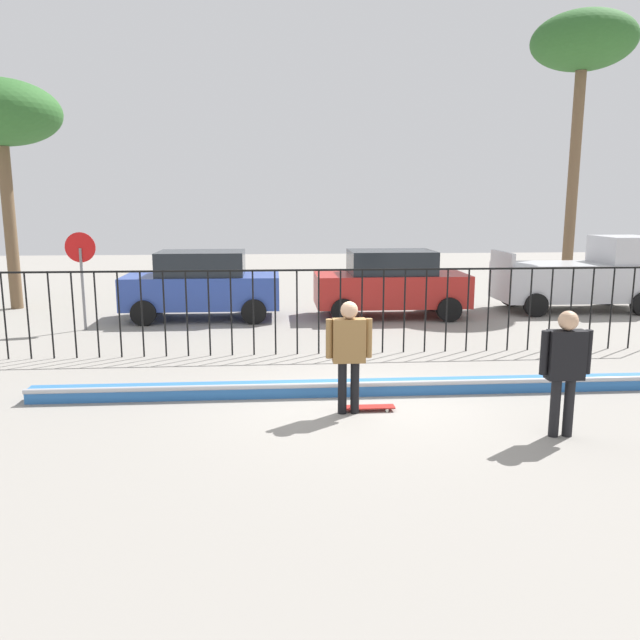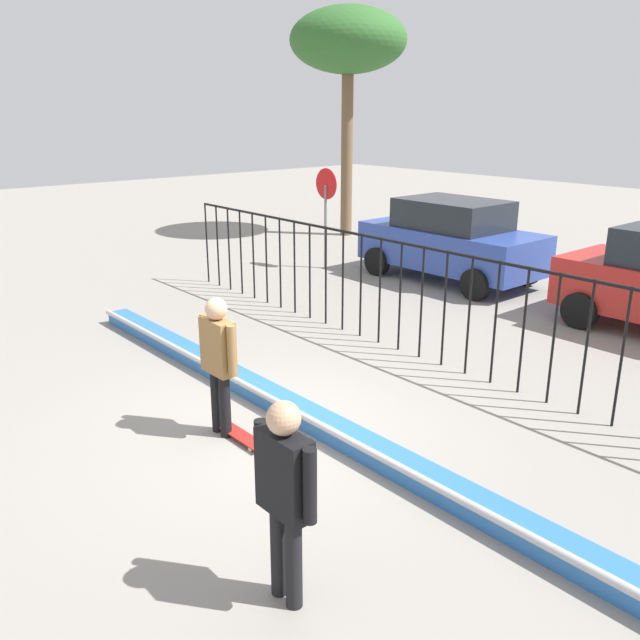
{
  "view_description": "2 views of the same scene",
  "coord_description": "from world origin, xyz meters",
  "px_view_note": "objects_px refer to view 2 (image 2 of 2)",
  "views": [
    {
      "loc": [
        -1.42,
        -9.82,
        3.24
      ],
      "look_at": [
        -0.55,
        1.81,
        1.04
      ],
      "focal_mm": 35.03,
      "sensor_mm": 36.0,
      "label": 1
    },
    {
      "loc": [
        6.19,
        -4.5,
        3.89
      ],
      "look_at": [
        -0.35,
        1.1,
        1.13
      ],
      "focal_mm": 37.14,
      "sensor_mm": 36.0,
      "label": 2
    }
  ],
  "objects_px": {
    "camera_operator": "(285,485)",
    "skateboarder": "(218,354)",
    "stop_sign": "(326,204)",
    "palm_tree_short": "(348,43)",
    "skateboard": "(243,437)",
    "parked_car_blue": "(451,240)"
  },
  "relations": [
    {
      "from": "parked_car_blue",
      "to": "palm_tree_short",
      "type": "height_order",
      "value": "palm_tree_short"
    },
    {
      "from": "camera_operator",
      "to": "palm_tree_short",
      "type": "xyz_separation_m",
      "value": [
        -11.95,
        11.7,
        4.67
      ]
    },
    {
      "from": "parked_car_blue",
      "to": "skateboard",
      "type": "bearing_deg",
      "value": -70.76
    },
    {
      "from": "skateboard",
      "to": "palm_tree_short",
      "type": "relative_size",
      "value": 0.12
    },
    {
      "from": "stop_sign",
      "to": "palm_tree_short",
      "type": "bearing_deg",
      "value": 131.02
    },
    {
      "from": "camera_operator",
      "to": "skateboarder",
      "type": "bearing_deg",
      "value": 11.22
    },
    {
      "from": "skateboarder",
      "to": "skateboard",
      "type": "bearing_deg",
      "value": -10.63
    },
    {
      "from": "camera_operator",
      "to": "parked_car_blue",
      "type": "distance_m",
      "value": 11.27
    },
    {
      "from": "skateboarder",
      "to": "palm_tree_short",
      "type": "xyz_separation_m",
      "value": [
        -9.09,
        10.51,
        4.69
      ]
    },
    {
      "from": "camera_operator",
      "to": "parked_car_blue",
      "type": "xyz_separation_m",
      "value": [
        -6.0,
        9.53,
        -0.1
      ]
    },
    {
      "from": "skateboarder",
      "to": "skateboard",
      "type": "relative_size",
      "value": 2.21
    },
    {
      "from": "skateboarder",
      "to": "camera_operator",
      "type": "bearing_deg",
      "value": -46.42
    },
    {
      "from": "stop_sign",
      "to": "palm_tree_short",
      "type": "height_order",
      "value": "palm_tree_short"
    },
    {
      "from": "skateboard",
      "to": "parked_car_blue",
      "type": "bearing_deg",
      "value": 125.52
    },
    {
      "from": "skateboard",
      "to": "palm_tree_short",
      "type": "bearing_deg",
      "value": 144.81
    },
    {
      "from": "skateboarder",
      "to": "palm_tree_short",
      "type": "relative_size",
      "value": 0.26
    },
    {
      "from": "camera_operator",
      "to": "palm_tree_short",
      "type": "height_order",
      "value": "palm_tree_short"
    },
    {
      "from": "camera_operator",
      "to": "parked_car_blue",
      "type": "height_order",
      "value": "parked_car_blue"
    },
    {
      "from": "skateboard",
      "to": "skateboarder",
      "type": "bearing_deg",
      "value": -154.17
    },
    {
      "from": "skateboarder",
      "to": "stop_sign",
      "type": "bearing_deg",
      "value": 107.01
    },
    {
      "from": "stop_sign",
      "to": "palm_tree_short",
      "type": "distance_m",
      "value": 6.27
    },
    {
      "from": "skateboarder",
      "to": "parked_car_blue",
      "type": "bearing_deg",
      "value": 86.84
    }
  ]
}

